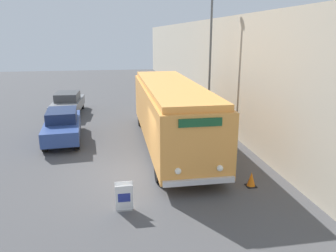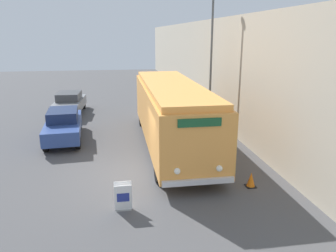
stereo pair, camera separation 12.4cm
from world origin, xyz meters
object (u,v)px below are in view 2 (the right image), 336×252
object	(u,v)px
parked_car_mid	(69,103)
sign_board	(123,197)
streetlamp	(212,44)
traffic_cone	(251,180)
parked_car_near	(64,125)
vintage_bus	(171,111)

from	to	relation	value
parked_car_mid	sign_board	bearing A→B (deg)	-73.73
sign_board	parked_car_mid	xyz separation A→B (m)	(-3.34, 13.76, 0.31)
parked_car_mid	streetlamp	bearing A→B (deg)	-30.41
sign_board	parked_car_mid	world-z (taller)	parked_car_mid
sign_board	traffic_cone	size ratio (longest dim) A/B	1.65
parked_car_near	parked_car_mid	size ratio (longest dim) A/B	1.05
vintage_bus	sign_board	bearing A→B (deg)	-113.43
vintage_bus	parked_car_near	world-z (taller)	vintage_bus
streetlamp	parked_car_near	xyz separation A→B (m)	(-8.02, -0.47, -4.07)
parked_car_near	parked_car_mid	world-z (taller)	parked_car_near
traffic_cone	sign_board	bearing A→B (deg)	-168.79
vintage_bus	parked_car_near	size ratio (longest dim) A/B	2.24
parked_car_mid	traffic_cone	bearing A→B (deg)	-55.49
parked_car_near	streetlamp	bearing A→B (deg)	-0.86
streetlamp	traffic_cone	size ratio (longest dim) A/B	14.02
sign_board	traffic_cone	bearing A→B (deg)	11.21
traffic_cone	parked_car_mid	bearing A→B (deg)	121.89
vintage_bus	streetlamp	xyz separation A→B (m)	(2.60, 2.39, 3.11)
vintage_bus	parked_car_mid	distance (m)	9.90
vintage_bus	sign_board	size ratio (longest dim) A/B	11.98
sign_board	streetlamp	world-z (taller)	streetlamp
sign_board	parked_car_near	distance (m)	8.29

